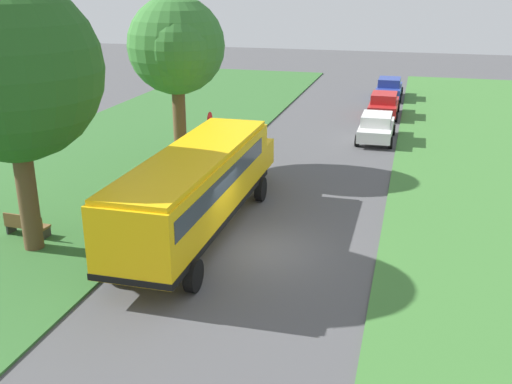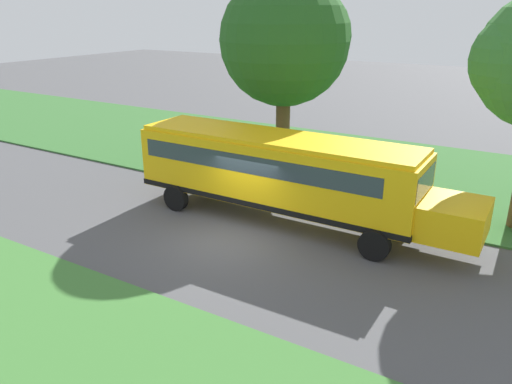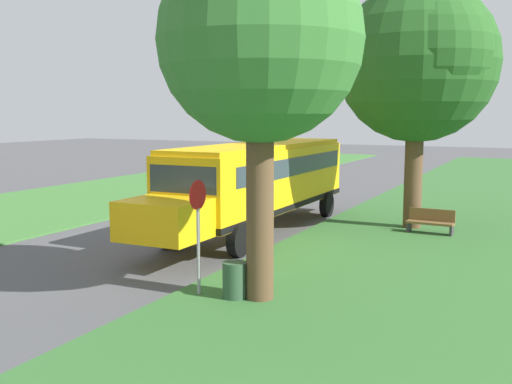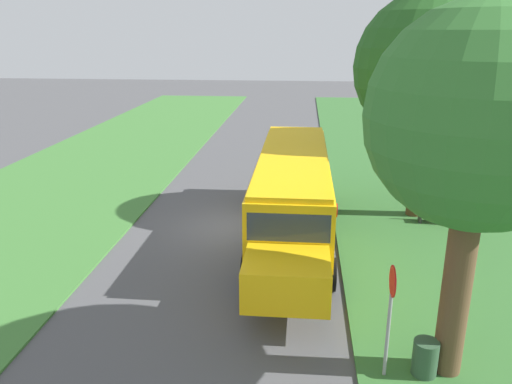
# 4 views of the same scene
# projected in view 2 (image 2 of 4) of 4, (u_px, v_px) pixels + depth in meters

# --- Properties ---
(ground_plane) EXTENTS (120.00, 120.00, 0.00)m
(ground_plane) POSITION_uv_depth(u_px,v_px,m) (230.00, 239.00, 16.96)
(ground_plane) COLOR #4C4C4F
(grass_verge) EXTENTS (12.00, 80.00, 0.08)m
(grass_verge) POSITION_uv_depth(u_px,v_px,m) (341.00, 164.00, 24.98)
(grass_verge) COLOR #33662D
(grass_verge) RESTS_ON ground
(school_bus) EXTENTS (2.84, 12.42, 3.16)m
(school_bus) POSITION_uv_depth(u_px,v_px,m) (283.00, 171.00, 17.80)
(school_bus) COLOR yellow
(school_bus) RESTS_ON ground
(oak_tree_beside_bus) EXTENTS (5.70, 5.70, 8.90)m
(oak_tree_beside_bus) POSITION_uv_depth(u_px,v_px,m) (290.00, 39.00, 21.72)
(oak_tree_beside_bus) COLOR brown
(oak_tree_beside_bus) RESTS_ON ground
(park_bench) EXTENTS (1.63, 0.59, 0.92)m
(park_bench) POSITION_uv_depth(u_px,v_px,m) (305.00, 161.00, 23.89)
(park_bench) COLOR brown
(park_bench) RESTS_ON ground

